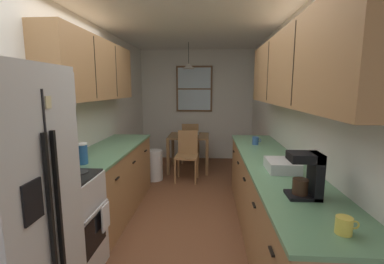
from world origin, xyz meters
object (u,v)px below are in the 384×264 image
object	(u,v)px
stove_range	(60,226)
dish_rack	(282,165)
storage_canister	(82,154)
dining_table	(189,142)
table_serving_bowl	(195,133)
microwave_over_range	(35,89)
coffee_maker	(308,174)
mug_by_coffeemaker	(255,141)
dining_chair_far	(190,141)
dining_chair_near	(187,153)
trash_bin	(154,165)
mug_spare	(344,225)

from	to	relation	value
stove_range	dish_rack	world-z (taller)	stove_range
storage_canister	stove_range	bearing A→B (deg)	-89.35
dining_table	table_serving_bowl	bearing A→B (deg)	40.13
microwave_over_range	dish_rack	distance (m)	2.25
storage_canister	coffee_maker	distance (m)	2.14
storage_canister	mug_by_coffeemaker	world-z (taller)	storage_canister
dining_table	dining_chair_far	distance (m)	0.58
stove_range	microwave_over_range	distance (m)	1.19
dining_chair_near	dish_rack	size ratio (longest dim) A/B	2.65
microwave_over_range	dining_chair_near	world-z (taller)	microwave_over_range
trash_bin	storage_canister	world-z (taller)	storage_canister
dining_table	coffee_maker	distance (m)	3.67
mug_by_coffeemaker	dish_rack	world-z (taller)	mug_by_coffeemaker
dining_table	trash_bin	world-z (taller)	dining_table
stove_range	trash_bin	bearing A→B (deg)	83.52
stove_range	dining_chair_near	distance (m)	2.80
storage_canister	mug_spare	world-z (taller)	storage_canister
microwave_over_range	storage_canister	distance (m)	0.82
stove_range	coffee_maker	bearing A→B (deg)	-6.73
microwave_over_range	dish_rack	bearing A→B (deg)	10.56
storage_canister	mug_spare	distance (m)	2.37
dining_chair_far	trash_bin	world-z (taller)	dining_chair_far
dining_table	mug_by_coffeemaker	world-z (taller)	mug_by_coffeemaker
dining_chair_far	coffee_maker	distance (m)	4.23
coffee_maker	mug_by_coffeemaker	size ratio (longest dim) A/B	2.65
mug_by_coffeemaker	storage_canister	bearing A→B (deg)	-150.84
mug_spare	mug_by_coffeemaker	bearing A→B (deg)	92.14
microwave_over_range	storage_canister	world-z (taller)	microwave_over_range
stove_range	dining_table	size ratio (longest dim) A/B	1.36
dining_chair_far	mug_by_coffeemaker	distance (m)	2.51
trash_bin	dish_rack	size ratio (longest dim) A/B	1.62
storage_canister	mug_spare	xyz separation A→B (m)	(2.03, -1.21, -0.06)
microwave_over_range	dining_table	distance (m)	3.54
microwave_over_range	storage_canister	xyz separation A→B (m)	(0.11, 0.49, -0.65)
dining_table	table_serving_bowl	distance (m)	0.22
coffee_maker	mug_spare	size ratio (longest dim) A/B	2.61
coffee_maker	mug_spare	bearing A→B (deg)	-87.33
dining_chair_near	coffee_maker	bearing A→B (deg)	-69.06
dish_rack	trash_bin	bearing A→B (deg)	127.64
dining_chair_near	stove_range	bearing A→B (deg)	-108.76
dining_table	microwave_over_range	bearing A→B (deg)	-107.20
trash_bin	mug_by_coffeemaker	xyz separation A→B (m)	(1.65, -1.02, 0.68)
dining_table	dining_chair_far	size ratio (longest dim) A/B	0.90
stove_range	mug_by_coffeemaker	world-z (taller)	stove_range
dining_chair_far	dish_rack	size ratio (longest dim) A/B	2.65
trash_bin	mug_spare	xyz separation A→B (m)	(1.73, -3.31, 0.67)
dining_chair_near	storage_canister	size ratio (longest dim) A/B	4.17
stove_range	trash_bin	distance (m)	2.61
storage_canister	dish_rack	size ratio (longest dim) A/B	0.64
mug_by_coffeemaker	dish_rack	distance (m)	1.18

